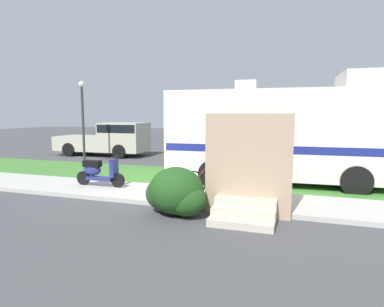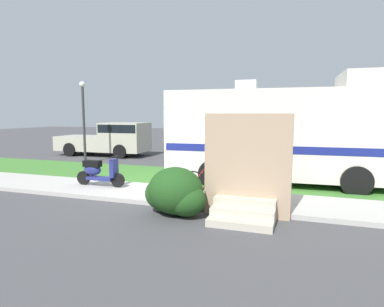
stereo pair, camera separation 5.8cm
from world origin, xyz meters
TOP-DOWN VIEW (x-y plane):
  - ground_plane at (0.00, 0.00)m, footprint 80.00×80.00m
  - sidewalk at (0.00, -1.20)m, footprint 24.00×2.00m
  - grass_strip at (0.00, 1.50)m, footprint 24.00×3.40m
  - motorhome_rv at (4.07, 1.70)m, footprint 7.44×2.92m
  - scooter at (-1.33, -1.04)m, footprint 1.70×0.50m
  - bicycle at (2.46, -1.25)m, footprint 1.79×0.52m
  - pickup_truck_near at (-5.57, 6.35)m, footprint 5.36×2.21m
  - porch_steps at (3.55, -2.29)m, footprint 2.00×1.26m
  - bush_by_porch at (1.93, -2.69)m, footprint 1.58×1.18m
  - bottle_green at (2.62, -1.28)m, footprint 0.07×0.07m
  - street_lamp_post at (-5.32, 3.60)m, footprint 0.28×0.28m

SIDE VIEW (x-z plane):
  - ground_plane at x=0.00m, z-range 0.00..0.00m
  - grass_strip at x=0.00m, z-range 0.00..0.08m
  - sidewalk at x=0.00m, z-range 0.00..0.12m
  - bottle_green at x=2.62m, z-range 0.10..0.36m
  - bicycle at x=2.46m, z-range 0.06..0.97m
  - bush_by_porch at x=1.93m, z-range -0.03..1.09m
  - scooter at x=-1.33m, z-range 0.09..1.06m
  - porch_steps at x=3.55m, z-range -0.23..2.17m
  - pickup_truck_near at x=-5.57m, z-range 0.06..1.95m
  - motorhome_rv at x=4.07m, z-range -0.09..3.58m
  - street_lamp_post at x=-5.32m, z-range 0.44..4.37m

